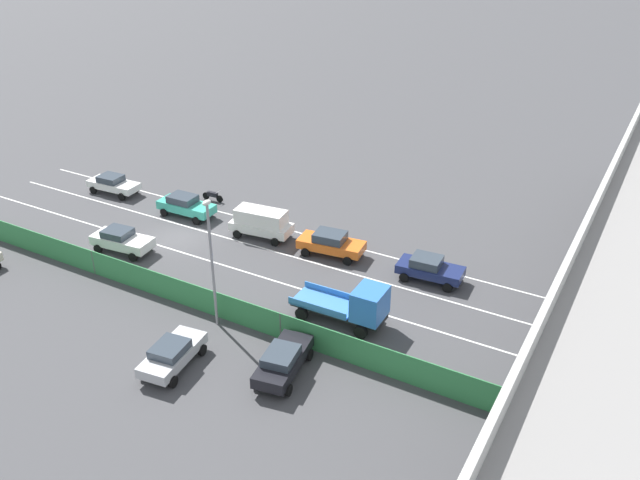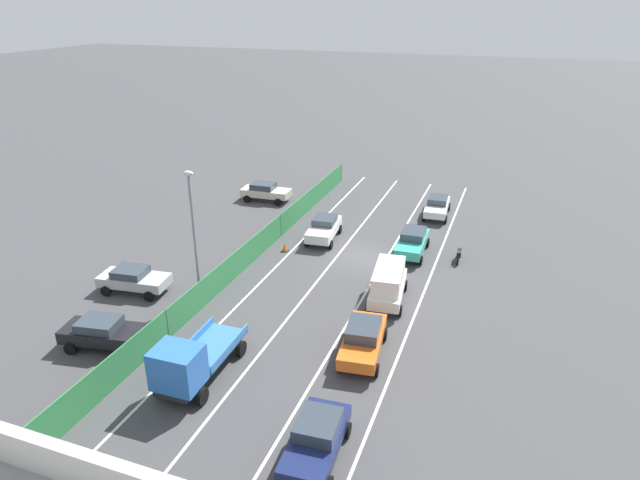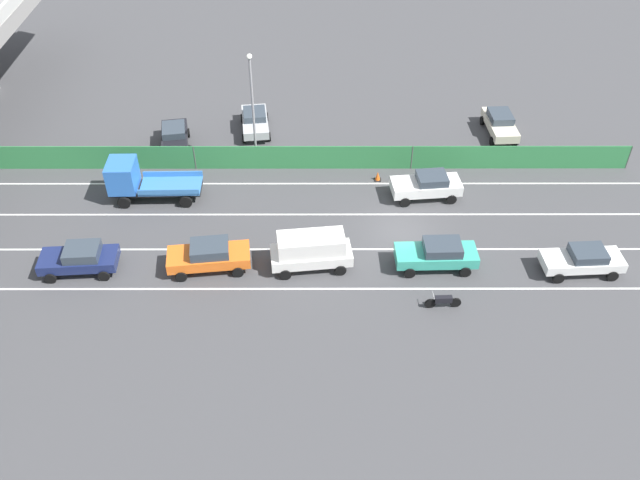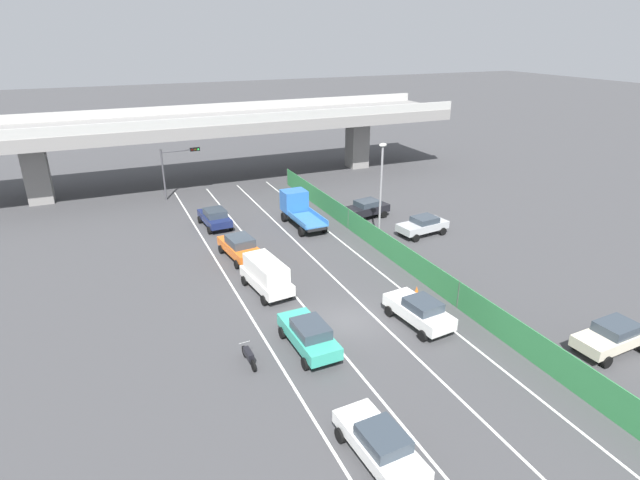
{
  "view_description": "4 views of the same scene",
  "coord_description": "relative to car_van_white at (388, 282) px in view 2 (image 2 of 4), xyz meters",
  "views": [
    {
      "loc": [
        32.62,
        30.44,
        22.99
      ],
      "look_at": [
        -2.82,
        10.44,
        1.18
      ],
      "focal_mm": 37.44,
      "sensor_mm": 36.0,
      "label": 1
    },
    {
      "loc": [
        -9.33,
        33.92,
        16.62
      ],
      "look_at": [
        2.38,
        2.04,
        1.75
      ],
      "focal_mm": 31.27,
      "sensor_mm": 36.0,
      "label": 2
    },
    {
      "loc": [
        -31.75,
        4.89,
        26.02
      ],
      "look_at": [
        -2.02,
        4.85,
        1.01
      ],
      "focal_mm": 38.09,
      "sensor_mm": 36.0,
      "label": 3
    },
    {
      "loc": [
        -11.85,
        -22.88,
        15.61
      ],
      "look_at": [
        1.99,
        8.39,
        1.59
      ],
      "focal_mm": 28.8,
      "sensor_mm": 36.0,
      "label": 4
    }
  ],
  "objects": [
    {
      "name": "flatbed_truck_blue",
      "position": [
        6.55,
        11.04,
        0.14
      ],
      "size": [
        2.44,
        5.73,
        2.69
      ],
      "color": "black",
      "rests_on": "ground"
    },
    {
      "name": "lane_line_left_edge",
      "position": [
        -1.88,
        0.62,
        -1.22
      ],
      "size": [
        0.14,
        47.94,
        0.01
      ],
      "primitive_type": "cube",
      "color": "silver",
      "rests_on": "ground"
    },
    {
      "name": "parked_sedan_dark",
      "position": [
        12.43,
        9.71,
        -0.32
      ],
      "size": [
        4.72,
        2.6,
        1.62
      ],
      "color": "black",
      "rests_on": "ground"
    },
    {
      "name": "car_taxi_orange",
      "position": [
        -0.13,
        5.73,
        -0.29
      ],
      "size": [
        2.48,
        4.8,
        1.71
      ],
      "color": "orange",
      "rests_on": "ground"
    },
    {
      "name": "car_taxi_teal",
      "position": [
        -0.02,
        -7.1,
        -0.3
      ],
      "size": [
        2.08,
        4.63,
        1.68
      ],
      "color": "teal",
      "rests_on": "ground"
    },
    {
      "name": "car_van_white",
      "position": [
        0.0,
        0.0,
        0.0
      ],
      "size": [
        2.45,
        4.72,
        2.16
      ],
      "color": "silver",
      "rests_on": "ground"
    },
    {
      "name": "car_hatchback_white",
      "position": [
        6.65,
        -7.33,
        -0.31
      ],
      "size": [
        2.38,
        4.56,
        1.66
      ],
      "color": "silver",
      "rests_on": "ground"
    },
    {
      "name": "green_fence",
      "position": [
        9.89,
        0.62,
        -0.35
      ],
      "size": [
        0.1,
        44.04,
        1.76
      ],
      "color": "#338447",
      "rests_on": "ground"
    },
    {
      "name": "lane_line_mid_right",
      "position": [
        4.77,
        0.62,
        -1.22
      ],
      "size": [
        0.14,
        47.94,
        0.01
      ],
      "primitive_type": "cube",
      "color": "silver",
      "rests_on": "ground"
    },
    {
      "name": "car_sedan_white",
      "position": [
        -0.43,
        -15.19,
        -0.37
      ],
      "size": [
        2.16,
        4.58,
        1.55
      ],
      "color": "white",
      "rests_on": "ground"
    },
    {
      "name": "car_sedan_navy",
      "position": [
        -0.33,
        12.93,
        -0.33
      ],
      "size": [
        2.3,
        4.39,
        1.63
      ],
      "color": "navy",
      "rests_on": "ground"
    },
    {
      "name": "lane_line_mid_left",
      "position": [
        1.44,
        0.62,
        -1.22
      ],
      "size": [
        0.14,
        47.94,
        0.01
      ],
      "primitive_type": "cube",
      "color": "silver",
      "rests_on": "ground"
    },
    {
      "name": "street_lamp",
      "position": [
        10.45,
        3.84,
        3.57
      ],
      "size": [
        0.6,
        0.36,
        8.01
      ],
      "color": "gray",
      "rests_on": "ground"
    },
    {
      "name": "motorcycle",
      "position": [
        -3.28,
        -7.01,
        -0.77
      ],
      "size": [
        0.6,
        1.95,
        0.93
      ],
      "color": "black",
      "rests_on": "ground"
    },
    {
      "name": "parked_sedan_cream",
      "position": [
        14.39,
        -13.58,
        -0.33
      ],
      "size": [
        4.36,
        2.17,
        1.6
      ],
      "color": "beige",
      "rests_on": "ground"
    },
    {
      "name": "parked_wagon_silver",
      "position": [
        14.82,
        4.24,
        -0.36
      ],
      "size": [
        4.41,
        2.45,
        1.53
      ],
      "color": "#B2B5B7",
      "rests_on": "ground"
    },
    {
      "name": "ground_plane",
      "position": [
        3.1,
        -5.35,
        -1.23
      ],
      "size": [
        300.0,
        300.0,
        0.0
      ],
      "primitive_type": "plane",
      "color": "#424244"
    },
    {
      "name": "lane_line_right_edge",
      "position": [
        8.09,
        0.62,
        -1.22
      ],
      "size": [
        0.14,
        47.94,
        0.01
      ],
      "primitive_type": "cube",
      "color": "silver",
      "rests_on": "ground"
    },
    {
      "name": "traffic_cone",
      "position": [
        8.52,
        -4.34,
        -0.93
      ],
      "size": [
        0.47,
        0.47,
        0.63
      ],
      "color": "orange",
      "rests_on": "ground"
    }
  ]
}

